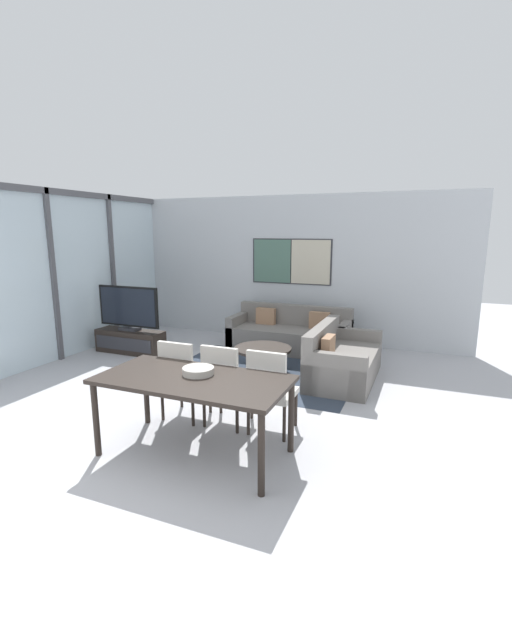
# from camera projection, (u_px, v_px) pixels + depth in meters

# --- Properties ---
(ground_plane) EXTENTS (24.00, 24.00, 0.00)m
(ground_plane) POSITION_uv_depth(u_px,v_px,m) (62.00, 491.00, 3.57)
(ground_plane) COLOR #B2B2B7
(wall_back) EXTENTS (7.04, 0.09, 2.80)m
(wall_back) POSITION_uv_depth(u_px,v_px,m) (283.00, 269.00, 8.39)
(wall_back) COLOR silver
(wall_back) RESTS_ON ground_plane
(window_wall_left) EXTENTS (0.07, 5.65, 2.80)m
(window_wall_left) POSITION_uv_depth(u_px,v_px,m) (51.00, 268.00, 6.94)
(window_wall_left) COLOR silver
(window_wall_left) RESTS_ON ground_plane
(area_rug) EXTENTS (2.83, 2.19, 0.01)m
(area_rug) POSITION_uv_depth(u_px,v_px,m) (263.00, 371.00, 6.60)
(area_rug) COLOR #333D4C
(area_rug) RESTS_ON ground_plane
(tv_console) EXTENTS (1.26, 0.40, 0.41)m
(tv_console) POSITION_uv_depth(u_px,v_px,m) (130.00, 341.00, 7.60)
(tv_console) COLOR black
(tv_console) RESTS_ON ground_plane
(television) EXTENTS (1.22, 0.20, 0.78)m
(television) POSITION_uv_depth(u_px,v_px,m) (128.00, 308.00, 7.48)
(television) COLOR #2D2D33
(television) RESTS_ON tv_console
(sofa_main) EXTENTS (2.14, 0.85, 0.79)m
(sofa_main) POSITION_uv_depth(u_px,v_px,m) (290.00, 335.00, 7.78)
(sofa_main) COLOR slate
(sofa_main) RESTS_ON ground_plane
(sofa_side) EXTENTS (0.85, 1.65, 0.79)m
(sofa_side) POSITION_uv_depth(u_px,v_px,m) (339.00, 361.00, 6.23)
(sofa_side) COLOR slate
(sofa_side) RESTS_ON ground_plane
(coffee_table) EXTENTS (0.87, 0.87, 0.38)m
(coffee_table) POSITION_uv_depth(u_px,v_px,m) (263.00, 354.00, 6.54)
(coffee_table) COLOR black
(coffee_table) RESTS_ON ground_plane
(dining_table) EXTENTS (1.82, 0.90, 0.78)m
(dining_table) POSITION_uv_depth(u_px,v_px,m) (193.00, 385.00, 4.04)
(dining_table) COLOR black
(dining_table) RESTS_ON ground_plane
(dining_chair_left) EXTENTS (0.46, 0.46, 0.94)m
(dining_chair_left) POSITION_uv_depth(u_px,v_px,m) (182.00, 376.00, 4.84)
(dining_chair_left) COLOR beige
(dining_chair_left) RESTS_ON ground_plane
(dining_chair_centre) EXTENTS (0.46, 0.46, 0.94)m
(dining_chair_centre) POSITION_uv_depth(u_px,v_px,m) (225.00, 381.00, 4.67)
(dining_chair_centre) COLOR beige
(dining_chair_centre) RESTS_ON ground_plane
(dining_chair_right) EXTENTS (0.46, 0.46, 0.94)m
(dining_chair_right) POSITION_uv_depth(u_px,v_px,m) (270.00, 388.00, 4.49)
(dining_chair_right) COLOR beige
(dining_chair_right) RESTS_ON ground_plane
(fruit_bowl) EXTENTS (0.31, 0.31, 0.07)m
(fruit_bowl) POSITION_uv_depth(u_px,v_px,m) (198.00, 370.00, 4.11)
(fruit_bowl) COLOR #B7B2A8
(fruit_bowl) RESTS_ON dining_table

